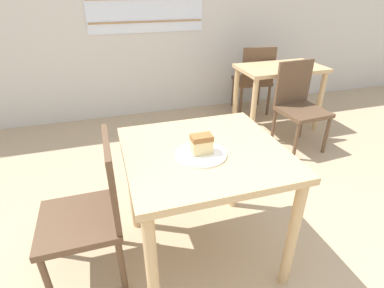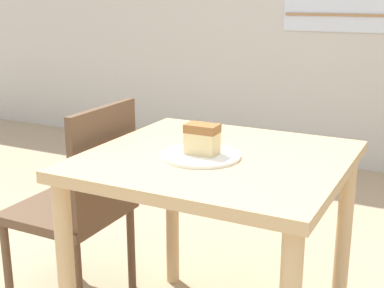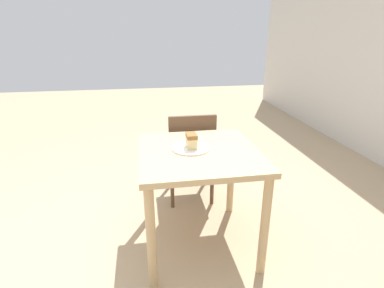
# 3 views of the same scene
# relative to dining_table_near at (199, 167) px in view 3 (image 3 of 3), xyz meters

# --- Properties ---
(ground_plane) EXTENTS (14.00, 14.00, 0.00)m
(ground_plane) POSITION_rel_dining_table_near_xyz_m (0.15, -0.51, -0.65)
(ground_plane) COLOR tan
(dining_table_near) EXTENTS (0.87, 0.84, 0.78)m
(dining_table_near) POSITION_rel_dining_table_near_xyz_m (0.00, 0.00, 0.00)
(dining_table_near) COLOR tan
(dining_table_near) RESTS_ON ground_plane
(chair_near_window) EXTENTS (0.44, 0.44, 0.89)m
(chair_near_window) POSITION_rel_dining_table_near_xyz_m (-0.64, 0.04, -0.17)
(chair_near_window) COLOR brown
(chair_near_window) RESTS_ON ground_plane
(plate) EXTENTS (0.27, 0.27, 0.01)m
(plate) POSITION_rel_dining_table_near_xyz_m (-0.04, -0.05, 0.13)
(plate) COLOR white
(plate) RESTS_ON dining_table_near
(cake_slice) EXTENTS (0.11, 0.07, 0.10)m
(cake_slice) POSITION_rel_dining_table_near_xyz_m (-0.03, -0.05, 0.19)
(cake_slice) COLOR #E5CC89
(cake_slice) RESTS_ON plate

